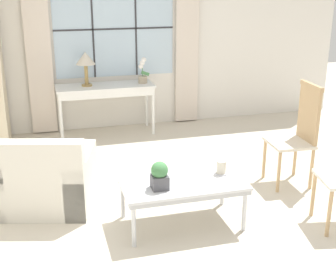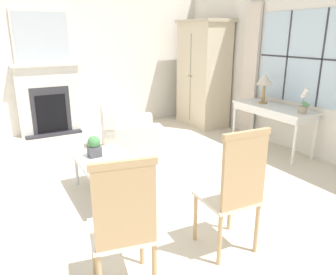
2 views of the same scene
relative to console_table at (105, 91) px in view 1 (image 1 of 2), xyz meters
name	(u,v)px [view 1 (image 1 of 2)]	position (x,y,z in m)	size (l,w,h in m)	color
ground_plane	(171,217)	(0.22, -2.68, -0.64)	(14.00, 14.00, 0.00)	beige
wall_back_windowed	(114,35)	(0.22, 0.34, 0.75)	(7.20, 0.14, 2.80)	silver
console_table	(105,91)	(0.00, 0.00, 0.00)	(1.38, 0.51, 0.72)	white
table_lamp	(85,60)	(-0.25, 0.02, 0.45)	(0.27, 0.27, 0.48)	#9E7F47
potted_orchid	(143,73)	(0.55, 0.00, 0.23)	(0.17, 0.13, 0.37)	tan
armchair_upholstered	(44,181)	(-0.93, -2.11, -0.37)	(1.11, 1.04, 0.79)	silver
side_chair_wooden	(299,129)	(1.78, -2.28, -0.02)	(0.46, 0.46, 1.12)	beige
coffee_table	(182,185)	(0.28, -2.83, -0.25)	(1.11, 0.63, 0.44)	silver
potted_plant_small	(160,175)	(0.05, -2.93, -0.08)	(0.15, 0.15, 0.25)	#4C4C51
pillar_candle	(221,168)	(0.68, -2.78, -0.14)	(0.12, 0.12, 0.14)	silver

